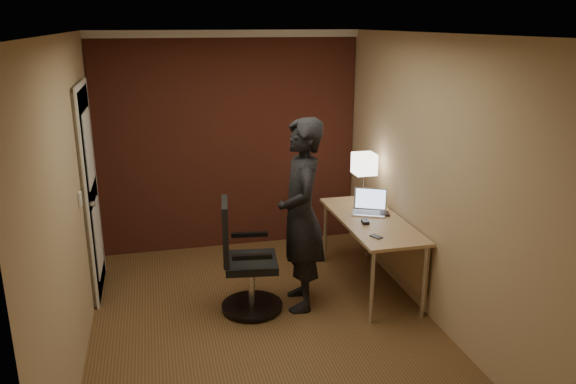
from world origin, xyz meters
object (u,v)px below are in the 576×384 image
object	(u,v)px
desk	(377,230)
person	(301,215)
desk_lamp	(364,164)
mouse	(365,222)
laptop	(369,206)
phone	(376,237)
office_chair	(244,264)
wallet	(385,214)

from	to	relation	value
desk	person	size ratio (longest dim) A/B	0.84
desk_lamp	mouse	distance (m)	0.78
laptop	phone	bearing A→B (deg)	-106.47
desk_lamp	office_chair	world-z (taller)	desk_lamp
desk_lamp	office_chair	xyz separation A→B (m)	(-1.41, -0.71, -0.68)
laptop	wallet	world-z (taller)	laptop
desk	wallet	xyz separation A→B (m)	(0.10, 0.07, 0.14)
desk	phone	world-z (taller)	phone
wallet	office_chair	bearing A→B (deg)	-169.87
desk_lamp	laptop	bearing A→B (deg)	-99.35
desk	wallet	world-z (taller)	wallet
wallet	desk_lamp	bearing A→B (deg)	98.34
wallet	laptop	bearing A→B (deg)	134.97
desk	office_chair	bearing A→B (deg)	-172.18
laptop	wallet	bearing A→B (deg)	-45.03
person	phone	bearing A→B (deg)	73.86
mouse	office_chair	xyz separation A→B (m)	(-1.20, -0.08, -0.28)
phone	office_chair	distance (m)	1.23
office_chair	person	xyz separation A→B (m)	(0.54, -0.01, 0.43)
desk_lamp	phone	size ratio (longest dim) A/B	4.65
laptop	mouse	xyz separation A→B (m)	(-0.16, -0.31, -0.05)
laptop	phone	distance (m)	0.69
desk	phone	xyz separation A→B (m)	(-0.21, -0.47, 0.13)
desk	office_chair	distance (m)	1.40
laptop	phone	size ratio (longest dim) A/B	3.56
phone	wallet	xyz separation A→B (m)	(0.31, 0.55, 0.01)
laptop	person	distance (m)	0.92
desk	mouse	world-z (taller)	mouse
desk_lamp	phone	world-z (taller)	desk_lamp
desk	wallet	size ratio (longest dim) A/B	13.64
desk	office_chair	size ratio (longest dim) A/B	1.43
desk	phone	bearing A→B (deg)	-114.37
laptop	desk_lamp	bearing A→B (deg)	80.65
laptop	office_chair	bearing A→B (deg)	-164.30
office_chair	person	bearing A→B (deg)	-0.92
person	mouse	bearing A→B (deg)	104.80
person	office_chair	bearing A→B (deg)	-83.50
desk_lamp	laptop	xyz separation A→B (m)	(-0.05, -0.32, -0.35)
laptop	person	size ratio (longest dim) A/B	0.23
wallet	office_chair	size ratio (longest dim) A/B	0.11
laptop	wallet	size ratio (longest dim) A/B	3.73
desk	desk_lamp	xyz separation A→B (m)	(0.04, 0.52, 0.55)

